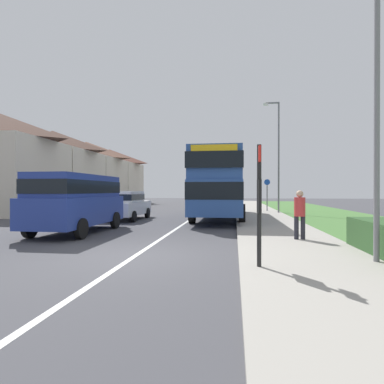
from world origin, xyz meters
TOP-DOWN VIEW (x-y plane):
  - ground_plane at (0.00, 0.00)m, footprint 120.00×120.00m
  - lane_marking_centre at (0.00, 8.00)m, footprint 0.14×60.00m
  - pavement_near_side at (4.20, 6.00)m, footprint 3.20×68.00m
  - grass_verge_seaward at (8.50, 6.00)m, footprint 6.00×68.00m
  - double_decker_bus at (1.63, 11.02)m, footprint 2.80×10.47m
  - parked_van_blue at (-3.64, 4.04)m, footprint 2.11×5.01m
  - parked_car_white at (-3.65, 9.56)m, footprint 1.98×4.32m
  - pedestrian_at_stop at (4.55, 2.67)m, footprint 0.34×0.34m
  - bus_stop_sign at (3.00, -1.12)m, footprint 0.09×0.52m
  - cycle_route_sign at (4.96, 16.73)m, footprint 0.44×0.08m
  - street_lamp_near at (5.46, -0.33)m, footprint 1.14×0.20m
  - street_lamp_mid at (5.48, 15.05)m, footprint 1.14×0.20m
  - house_terrace_far_side at (-13.82, 22.13)m, footprint 7.40×26.06m

SIDE VIEW (x-z plane):
  - ground_plane at x=0.00m, z-range 0.00..0.00m
  - lane_marking_centre at x=0.00m, z-range 0.00..0.01m
  - grass_verge_seaward at x=8.50m, z-range 0.00..0.08m
  - pavement_near_side at x=4.20m, z-range 0.00..0.12m
  - parked_car_white at x=-3.65m, z-range 0.08..1.71m
  - pedestrian_at_stop at x=4.55m, z-range 0.14..1.81m
  - parked_van_blue at x=-3.64m, z-range 0.21..2.49m
  - cycle_route_sign at x=4.96m, z-range 0.17..2.69m
  - bus_stop_sign at x=3.00m, z-range 0.24..2.84m
  - double_decker_bus at x=1.63m, z-range 0.29..3.99m
  - house_terrace_far_side at x=-13.82m, z-range 0.00..7.08m
  - street_lamp_near at x=5.46m, z-range 0.54..7.21m
  - street_lamp_mid at x=5.48m, z-range 0.55..8.43m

